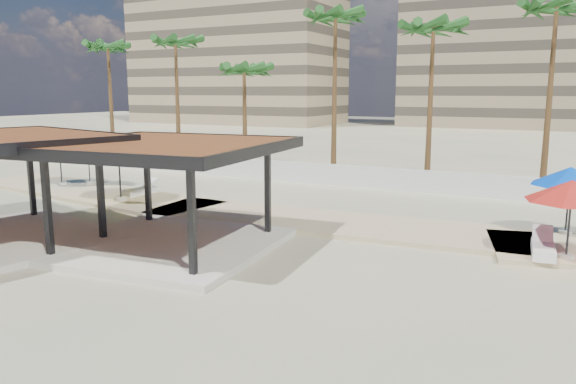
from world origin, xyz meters
name	(u,v)px	position (x,y,z in m)	size (l,w,h in m)	color
ground	(180,265)	(0.00, 0.00, 0.00)	(200.00, 200.00, 0.00)	#CEBA88
promenade	(336,220)	(2.00, 7.67, 0.06)	(44.45, 7.97, 0.24)	#C6B284
boundary_wall	(362,177)	(0.00, 16.00, 0.60)	(56.00, 0.30, 1.20)	silver
building_west	(236,30)	(-42.00, 68.00, 15.27)	(34.00, 16.00, 32.40)	#937F60
building_mid	(543,28)	(4.00, 78.00, 14.27)	(38.00, 16.00, 30.40)	#847259
pavilion_central	(165,185)	(-1.58, 1.34, 2.19)	(7.96, 7.96, 3.67)	beige
umbrella_a	(88,144)	(-13.74, 9.20, 2.38)	(3.46, 3.46, 2.56)	beige
umbrella_b	(118,147)	(-8.61, 6.35, 2.73)	(3.95, 3.95, 2.97)	beige
umbrella_c	(572,191)	(10.56, 5.80, 2.30)	(3.15, 3.15, 2.46)	beige
umbrella_d	(570,176)	(10.42, 9.20, 2.28)	(3.57, 3.57, 2.45)	beige
umbrella_f	(59,142)	(-14.85, 8.20, 2.53)	(3.28, 3.28, 2.74)	beige
lounger_a	(141,191)	(-8.81, 7.91, 0.35)	(0.77, 1.96, 0.73)	white
lounger_b	(543,249)	(9.89, 5.85, 0.36)	(0.87, 2.08, 0.76)	white
palm_a	(108,52)	(-21.00, 18.30, 8.15)	(3.00, 3.00, 9.32)	brown
palm_b	(175,47)	(-15.00, 18.70, 8.33)	(3.00, 3.00, 9.50)	brown
palm_c	(244,74)	(-9.00, 18.10, 6.41)	(3.00, 3.00, 7.47)	brown
palm_d	(336,24)	(-3.00, 18.90, 9.26)	(3.00, 3.00, 10.50)	brown
palm_e	(433,35)	(3.00, 18.40, 8.34)	(3.00, 3.00, 9.51)	brown
palm_f	(556,16)	(9.00, 18.60, 8.99)	(3.00, 3.00, 10.21)	brown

